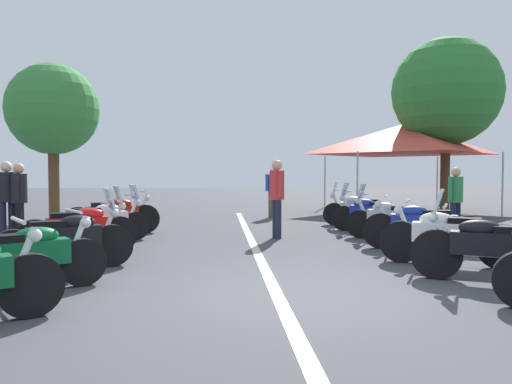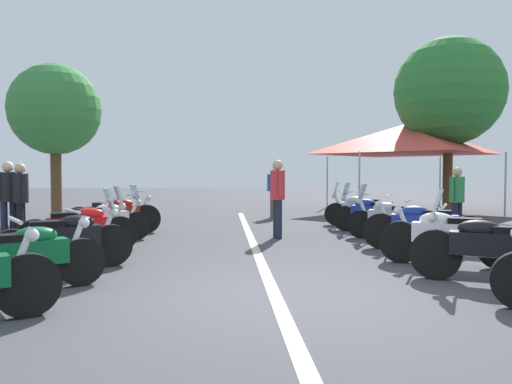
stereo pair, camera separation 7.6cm
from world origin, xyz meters
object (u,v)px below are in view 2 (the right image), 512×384
(motorcycle_left_row_5, at_px, (115,215))
(bystander_0, at_px, (8,195))
(motorcycle_left_row_2, at_px, (66,239))
(bystander_3, at_px, (457,196))
(bystander_1, at_px, (278,192))
(roadside_tree_1, at_px, (55,110))
(motorcycle_left_row_1, at_px, (21,256))
(motorcycle_right_row_6, at_px, (361,209))
(event_tent, at_px, (406,139))
(bystander_2, at_px, (275,188))
(motorcycle_left_row_3, at_px, (81,227))
(bystander_4, at_px, (20,196))
(motorcycle_right_row_5, at_px, (372,213))
(roadside_tree_0, at_px, (449,92))
(motorcycle_left_row_4, at_px, (101,220))
(motorcycle_right_row_2, at_px, (448,236))
(motorcycle_right_row_1, at_px, (491,247))
(motorcycle_right_row_4, at_px, (392,218))
(motorcycle_right_row_3, at_px, (423,225))

(motorcycle_left_row_5, distance_m, bystander_0, 2.25)
(motorcycle_left_row_2, height_order, bystander_3, bystander_3)
(bystander_1, relative_size, roadside_tree_1, 0.37)
(motorcycle_left_row_1, height_order, motorcycle_right_row_6, motorcycle_right_row_6)
(motorcycle_left_row_1, distance_m, event_tent, 14.79)
(bystander_2, bearing_deg, motorcycle_left_row_3, -50.13)
(motorcycle_left_row_2, height_order, bystander_4, bystander_4)
(motorcycle_right_row_5, relative_size, bystander_2, 1.13)
(bystander_1, height_order, roadside_tree_0, roadside_tree_0)
(motorcycle_left_row_4, xyz_separation_m, motorcycle_left_row_5, (1.23, -0.01, 0.01))
(bystander_4, bearing_deg, motorcycle_left_row_2, -67.28)
(motorcycle_right_row_6, xyz_separation_m, bystander_2, (2.62, 2.06, 0.47))
(motorcycle_left_row_3, xyz_separation_m, bystander_3, (1.80, -7.79, 0.44))
(motorcycle_left_row_2, bearing_deg, motorcycle_left_row_4, 70.20)
(motorcycle_left_row_5, distance_m, bystander_1, 3.84)
(motorcycle_left_row_5, relative_size, motorcycle_right_row_6, 1.05)
(roadside_tree_0, bearing_deg, motorcycle_left_row_4, 121.03)
(motorcycle_right_row_2, distance_m, bystander_2, 8.48)
(motorcycle_right_row_2, xyz_separation_m, motorcycle_right_row_6, (5.65, -0.25, -0.01))
(motorcycle_right_row_1, distance_m, bystander_0, 9.17)
(bystander_0, relative_size, bystander_4, 1.02)
(motorcycle_left_row_2, distance_m, bystander_1, 4.82)
(bystander_0, height_order, bystander_2, bystander_0)
(motorcycle_right_row_5, distance_m, bystander_4, 7.91)
(roadside_tree_1, bearing_deg, roadside_tree_0, -84.80)
(bystander_3, height_order, roadside_tree_0, roadside_tree_0)
(roadside_tree_0, bearing_deg, bystander_3, 156.74)
(motorcycle_left_row_4, distance_m, motorcycle_right_row_2, 6.68)
(motorcycle_right_row_5, distance_m, bystander_0, 8.17)
(motorcycle_right_row_1, distance_m, bystander_4, 8.91)
(motorcycle_right_row_4, height_order, motorcycle_right_row_6, motorcycle_right_row_4)
(motorcycle_left_row_1, distance_m, bystander_1, 5.92)
(bystander_0, bearing_deg, event_tent, -95.40)
(bystander_2, height_order, roadside_tree_0, roadside_tree_0)
(motorcycle_left_row_3, bearing_deg, roadside_tree_0, 15.86)
(bystander_0, bearing_deg, bystander_2, -87.96)
(roadside_tree_0, bearing_deg, bystander_2, 97.88)
(motorcycle_right_row_1, distance_m, bystander_3, 4.93)
(motorcycle_left_row_2, distance_m, motorcycle_right_row_4, 6.60)
(motorcycle_right_row_1, distance_m, motorcycle_right_row_3, 2.70)
(motorcycle_left_row_4, xyz_separation_m, motorcycle_right_row_6, (2.71, -6.24, 0.00))
(motorcycle_left_row_4, xyz_separation_m, motorcycle_right_row_1, (-4.18, -6.00, 0.02))
(motorcycle_left_row_4, height_order, event_tent, event_tent)
(motorcycle_left_row_1, height_order, motorcycle_left_row_4, motorcycle_left_row_4)
(motorcycle_left_row_5, bearing_deg, motorcycle_left_row_1, -113.09)
(motorcycle_left_row_3, height_order, motorcycle_left_row_5, motorcycle_left_row_3)
(motorcycle_left_row_3, relative_size, motorcycle_right_row_6, 1.01)
(motorcycle_right_row_1, distance_m, roadside_tree_0, 11.78)
(motorcycle_left_row_3, xyz_separation_m, motorcycle_right_row_6, (4.10, -6.25, -0.01))
(motorcycle_left_row_4, distance_m, motorcycle_right_row_6, 6.80)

